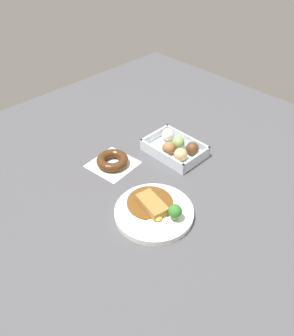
% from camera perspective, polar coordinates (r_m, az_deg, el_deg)
% --- Properties ---
extents(ground_plane, '(1.60, 1.60, 0.00)m').
position_cam_1_polar(ground_plane, '(1.11, 2.12, -3.04)').
color(ground_plane, '#4C4C51').
extents(curry_plate, '(0.23, 0.23, 0.07)m').
position_cam_1_polar(curry_plate, '(1.01, 1.24, -7.05)').
color(curry_plate, white).
rests_on(curry_plate, ground_plane).
extents(donut_box, '(0.20, 0.14, 0.06)m').
position_cam_1_polar(donut_box, '(1.23, 4.76, 3.33)').
color(donut_box, silver).
rests_on(donut_box, ground_plane).
extents(chocolate_ring_donut, '(0.16, 0.16, 0.03)m').
position_cam_1_polar(chocolate_ring_donut, '(1.19, -5.70, 1.20)').
color(chocolate_ring_donut, white).
rests_on(chocolate_ring_donut, ground_plane).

